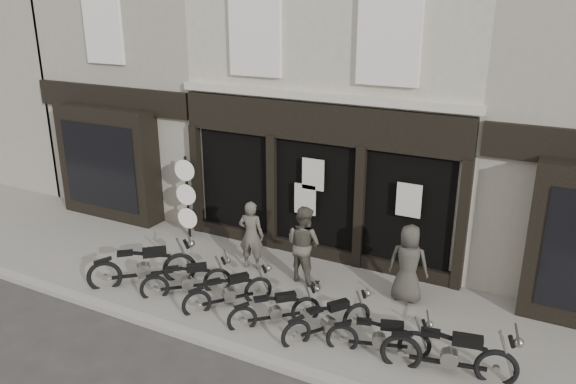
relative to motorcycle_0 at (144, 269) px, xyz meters
The scene contains 17 objects.
ground_plane 2.77m from the motorcycle_0, ahead, with size 90.00×90.00×0.00m, color #2D2B28.
pavement 2.94m from the motorcycle_0, 20.46° to the left, with size 30.00×4.20×0.12m, color slate.
kerb 2.98m from the motorcycle_0, 22.48° to the right, with size 30.00×0.25×0.13m, color gray.
central_building 7.58m from the motorcycle_0, 65.77° to the left, with size 7.30×6.22×8.34m.
neighbour_left 7.88m from the motorcycle_0, 121.03° to the left, with size 5.60×6.73×8.34m.
filler_left 13.76m from the motorcycle_0, 152.52° to the left, with size 11.00×6.00×8.20m, color gray.
motorcycle_0 is the anchor object (origin of this frame).
motorcycle_1 1.13m from the motorcycle_0, ahead, with size 1.59×1.48×0.94m.
motorcycle_2 2.21m from the motorcycle_0, ahead, with size 1.38×1.66×0.93m.
motorcycle_3 3.38m from the motorcycle_0, ahead, with size 1.49×1.45×0.90m.
motorcycle_4 4.45m from the motorcycle_0, ahead, with size 1.31×1.67×0.92m.
motorcycle_5 5.47m from the motorcycle_0, ahead, with size 1.81×0.85×0.90m.
motorcycle_6 6.73m from the motorcycle_0, ahead, with size 2.25×0.79×1.09m.
man_left 2.51m from the motorcycle_0, 45.68° to the left, with size 0.60×0.40×1.66m, color #4A463D.
man_centre 3.58m from the motorcycle_0, 30.36° to the left, with size 0.86×0.67×1.76m, color #48443A.
man_right 5.75m from the motorcycle_0, 20.38° to the left, with size 0.82×0.54×1.68m, color #37332D.
advert_sign_post 2.71m from the motorcycle_0, 105.48° to the left, with size 0.57×0.36×2.33m.
Camera 1 is at (5.33, -8.50, 6.14)m, focal length 35.00 mm.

